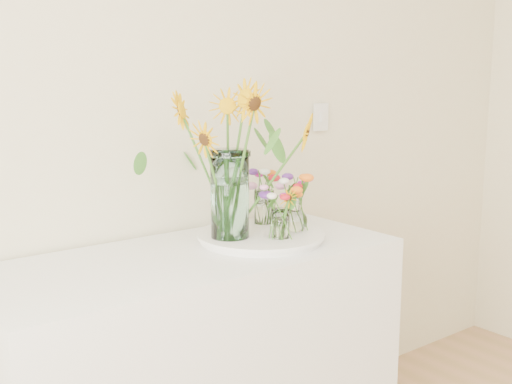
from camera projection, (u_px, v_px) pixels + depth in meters
counter at (197, 379)px, 2.22m from camera, size 1.40×0.60×0.90m
tray at (261, 238)px, 2.29m from camera, size 0.43×0.43×0.02m
mason_jar at (230, 195)px, 2.20m from camera, size 0.15×0.15×0.31m
sunflower_bouquet at (230, 160)px, 2.18m from camera, size 0.85×0.85×0.55m
small_vase_a at (280, 224)px, 2.21m from camera, size 0.07×0.07×0.11m
wildflower_posy_a at (281, 211)px, 2.20m from camera, size 0.20×0.20×0.20m
small_vase_b at (295, 214)px, 2.31m from camera, size 0.11×0.11×0.13m
wildflower_posy_b at (295, 201)px, 2.30m from camera, size 0.20×0.20×0.22m
small_vase_c at (264, 207)px, 2.42m from camera, size 0.09×0.09×0.13m
wildflower_posy_c at (264, 196)px, 2.41m from camera, size 0.19×0.19×0.22m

